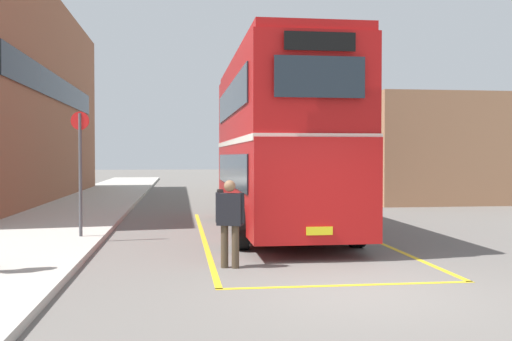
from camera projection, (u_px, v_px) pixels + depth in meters
ground_plane at (248, 209)px, 23.32m from camera, size 135.60×135.60×0.00m
sidewalk_left at (88, 204)px, 24.87m from camera, size 4.00×57.60×0.14m
depot_building_right at (405, 150)px, 30.97m from camera, size 7.17×13.60×4.76m
double_decker_bus at (277, 140)px, 16.31m from camera, size 2.92×9.95×4.75m
single_deck_bus at (263, 163)px, 35.80m from camera, size 3.13×8.78×3.02m
pedestrian_boarding at (230, 218)px, 10.98m from camera, size 0.52×0.37×1.63m
bus_stop_sign at (80, 162)px, 14.26m from camera, size 0.44×0.08×3.01m
bay_marking_yellow at (290, 241)px, 14.50m from camera, size 4.29×11.94×0.01m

